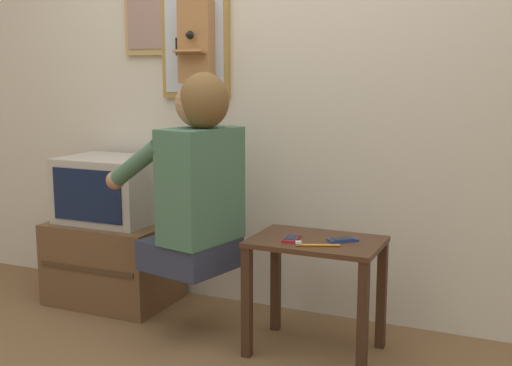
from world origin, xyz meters
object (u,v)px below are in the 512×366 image
wall_mirror (195,40)px  cell_phone_held (291,238)px  framed_picture (149,11)px  television (110,189)px  cell_phone_spare (343,240)px  toothbrush (315,245)px  person (196,178)px  wall_phone_antique (197,41)px

wall_mirror → cell_phone_held: bearing=-33.5°
framed_picture → television: bearing=-116.4°
cell_phone_spare → television: bearing=-138.2°
framed_picture → cell_phone_held: (1.00, -0.48, -1.03)m
television → toothbrush: (1.25, -0.31, -0.09)m
person → toothbrush: person is taller
wall_phone_antique → cell_phone_spare: 1.30m
framed_picture → wall_mirror: framed_picture is taller
person → television: (-0.67, 0.26, -0.15)m
cell_phone_held → toothbrush: bearing=-34.1°
wall_phone_antique → cell_phone_held: (0.69, -0.44, -0.86)m
television → cell_phone_spare: bearing=-7.6°
person → toothbrush: size_ratio=5.12×
wall_mirror → cell_phone_spare: (0.93, -0.41, -0.87)m
television → wall_mirror: size_ratio=0.85×
wall_phone_antique → framed_picture: (-0.32, 0.04, 0.16)m
wall_mirror → cell_phone_spare: bearing=-23.8°
toothbrush → cell_phone_spare: bearing=-54.5°
cell_phone_held → television: bearing=159.5°
wall_phone_antique → toothbrush: bearing=-31.5°
person → cell_phone_spare: person is taller
wall_mirror → cell_phone_spare: wall_mirror is taller
wall_mirror → cell_phone_held: wall_mirror is taller
wall_phone_antique → wall_mirror: 0.05m
cell_phone_spare → wall_mirror: bearing=-154.5°
cell_phone_held → person: bearing=173.8°
person → wall_mirror: (-0.27, 0.49, 0.63)m
person → cell_phone_spare: 0.71m
toothbrush → cell_phone_held: bearing=42.4°
wall_mirror → television: bearing=-149.5°
television → toothbrush: size_ratio=2.90×
framed_picture → wall_mirror: 0.32m
person → wall_phone_antique: 0.81m
television → cell_phone_spare: television is taller
person → cell_phone_held: 0.51m
wall_phone_antique → cell_phone_spare: (0.90, -0.37, -0.86)m
cell_phone_held → cell_phone_spare: size_ratio=0.99×
framed_picture → cell_phone_spare: (1.21, -0.42, -1.03)m
cell_phone_spare → toothbrush: size_ratio=0.76×
cell_phone_held → cell_phone_spare: 0.22m
wall_mirror → toothbrush: bearing=-32.4°
wall_phone_antique → framed_picture: 0.36m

